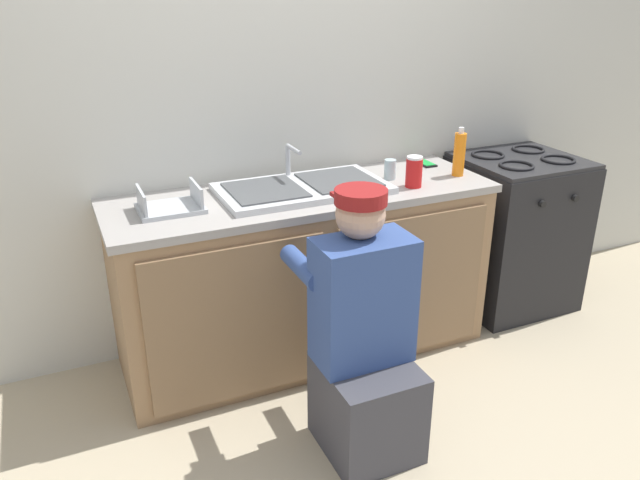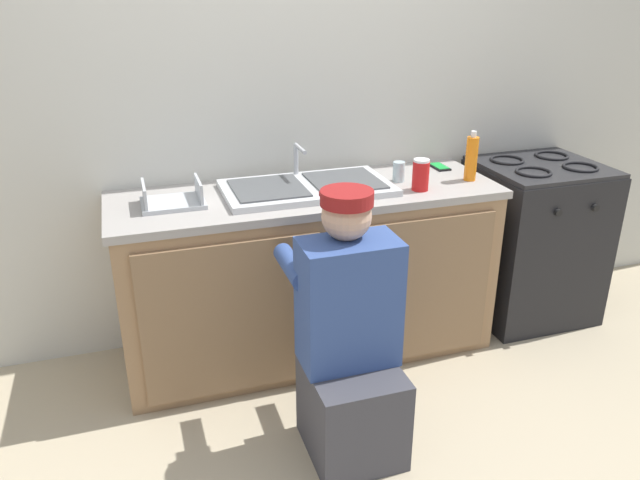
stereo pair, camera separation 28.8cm
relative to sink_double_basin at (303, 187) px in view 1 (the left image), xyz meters
The scene contains 12 objects.
ground_plane 0.95m from the sink_double_basin, 90.00° to the right, with size 12.00×12.00×0.00m, color tan.
back_wall 0.50m from the sink_double_basin, 90.00° to the left, with size 6.00×0.10×2.50m, color silver.
counter_cabinet 0.48m from the sink_double_basin, 90.00° to the right, with size 1.84×0.62×0.84m.
countertop 0.04m from the sink_double_basin, 90.00° to the right, with size 1.88×0.62×0.04m, color #9E9993.
sink_double_basin is the anchor object (origin of this frame).
stove_range 1.40m from the sink_double_basin, ahead, with size 0.64×0.62×0.90m.
plumber_person 0.87m from the sink_double_basin, 94.26° to the right, with size 0.42×0.61×1.10m.
dish_rack_tray 0.63m from the sink_double_basin, behind, with size 0.28×0.22×0.11m.
soda_cup_red 0.55m from the sink_double_basin, 16.70° to the right, with size 0.08×0.08×0.15m.
soap_bottle_orange 0.84m from the sink_double_basin, ahead, with size 0.06×0.06×0.25m.
water_glass 0.48m from the sink_double_basin, ahead, with size 0.06×0.06×0.10m.
cell_phone 0.80m from the sink_double_basin, 10.93° to the left, with size 0.07×0.14×0.01m.
Camera 1 is at (-1.09, -2.32, 1.83)m, focal length 35.00 mm.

